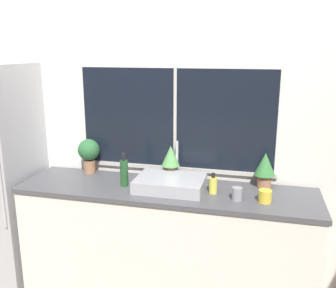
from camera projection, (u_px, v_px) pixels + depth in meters
wall_back at (176, 124)px, 3.06m from camera, size 8.00×0.09×2.70m
wall_left at (17, 101)px, 4.37m from camera, size 0.06×7.00×2.70m
counter at (166, 243)px, 2.95m from camera, size 2.27×0.58×0.92m
sink at (170, 183)px, 2.82m from camera, size 0.51×0.43×0.32m
potted_plant_left at (89, 152)px, 3.16m from camera, size 0.18×0.18×0.29m
potted_plant_center at (171, 159)px, 2.99m from camera, size 0.15×0.15×0.28m
potted_plant_right at (265, 168)px, 2.82m from camera, size 0.16×0.16×0.27m
soap_bottle at (213, 185)px, 2.73m from camera, size 0.06×0.06×0.15m
bottle_tall at (124, 172)px, 2.86m from camera, size 0.06×0.06×0.26m
mug_grey at (237, 194)px, 2.61m from camera, size 0.07×0.07×0.09m
mug_yellow at (265, 196)px, 2.57m from camera, size 0.09×0.09×0.09m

